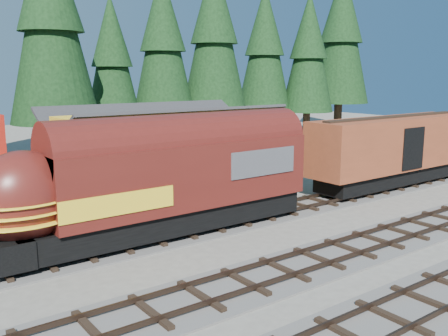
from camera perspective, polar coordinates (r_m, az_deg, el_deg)
ground at (r=21.28m, az=7.86°, el=-8.65°), size 120.00×120.00×0.00m
track_siding at (r=31.07m, az=15.90°, el=-2.67°), size 68.00×3.20×0.33m
depot at (r=28.79m, az=-6.79°, el=2.52°), size 12.80×7.00×5.30m
conifer_backdrop at (r=44.01m, az=-11.39°, el=14.84°), size 80.14×23.01×17.34m
locomotive at (r=21.21m, az=-8.20°, el=-2.03°), size 14.82×2.95×4.03m
boxcar at (r=32.57m, az=18.72°, el=2.10°), size 12.97×2.78×4.08m
pickup_truck_a at (r=25.97m, az=-24.21°, el=-3.73°), size 7.41×4.28×1.94m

